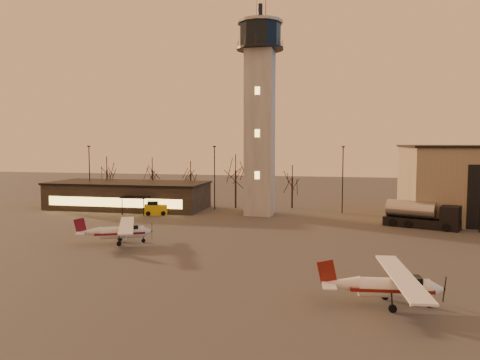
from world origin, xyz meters
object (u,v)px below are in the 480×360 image
Objects in this scene: cessna_front at (396,291)px; cessna_rear at (123,234)px; control_tower at (260,104)px; fuel_truck at (421,217)px; terminal at (128,195)px; service_cart at (156,209)px.

cessna_rear is at bearing 146.22° from cessna_front.
cessna_rear is at bearing -115.23° from control_tower.
cessna_rear is 1.09× the size of fuel_truck.
fuel_truck is (43.72, -7.97, -0.84)m from terminal.
fuel_truck is (32.40, 16.67, 0.32)m from cessna_rear.
service_cart is (-30.46, 33.00, -0.23)m from cessna_front.
terminal reaches higher than cessna_front.
cessna_rear is 2.78× the size of service_cart.
terminal is 6.94× the size of service_cart.
fuel_truck is at bearing 2.61° from cessna_rear.
service_cart is (-15.01, -3.45, -15.54)m from control_tower.
terminal reaches higher than cessna_rear.
terminal is 44.45m from fuel_truck.
cessna_rear is at bearing -131.31° from fuel_truck.
fuel_truck reaches higher than cessna_front.
cessna_front is (37.44, -38.43, -1.13)m from terminal.
terminal is 27.14m from cessna_rear.
fuel_truck is 2.54× the size of service_cart.
fuel_truck is 36.83m from service_cart.
cessna_rear is at bearing -65.33° from terminal.
control_tower is 27.07m from fuel_truck.
terminal is 8.95m from service_cart.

